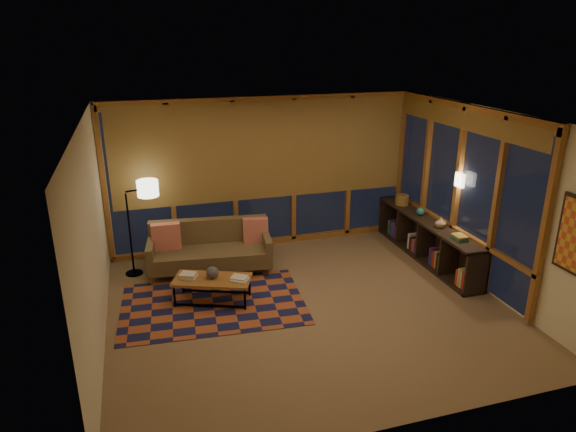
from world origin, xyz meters
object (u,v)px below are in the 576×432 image
object	(u,v)px
coffee_table	(213,290)
floor_lamp	(130,230)
bookshelf	(426,240)
sofa	(210,249)

from	to	relation	value
coffee_table	floor_lamp	world-z (taller)	floor_lamp
floor_lamp	bookshelf	size ratio (longest dim) A/B	0.54
bookshelf	floor_lamp	bearing A→B (deg)	170.18
coffee_table	sofa	bearing A→B (deg)	104.63
sofa	floor_lamp	size ratio (longest dim) A/B	1.27
sofa	coffee_table	bearing A→B (deg)	-89.92
bookshelf	coffee_table	bearing A→B (deg)	-173.27
floor_lamp	sofa	bearing A→B (deg)	-28.80
coffee_table	bookshelf	world-z (taller)	bookshelf
coffee_table	bookshelf	distance (m)	3.79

